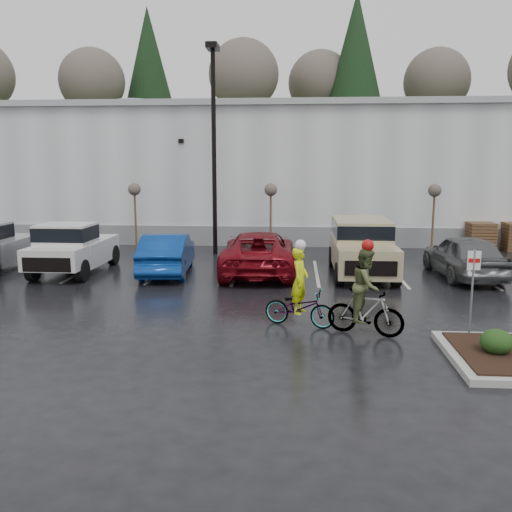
# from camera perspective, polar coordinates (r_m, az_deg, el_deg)

# --- Properties ---
(ground) EXTENTS (120.00, 120.00, 0.00)m
(ground) POSITION_cam_1_polar(r_m,az_deg,el_deg) (13.08, 5.42, -8.84)
(ground) COLOR black
(ground) RESTS_ON ground
(warehouse) EXTENTS (60.50, 15.50, 7.20)m
(warehouse) POSITION_cam_1_polar(r_m,az_deg,el_deg) (34.39, 4.82, 8.96)
(warehouse) COLOR #B9BCBE
(warehouse) RESTS_ON ground
(wooded_ridge) EXTENTS (80.00, 25.00, 6.00)m
(wooded_ridge) POSITION_cam_1_polar(r_m,az_deg,el_deg) (57.40, 4.61, 8.68)
(wooded_ridge) COLOR #2B411B
(wooded_ridge) RESTS_ON ground
(lamppost) EXTENTS (0.50, 1.00, 9.22)m
(lamppost) POSITION_cam_1_polar(r_m,az_deg,el_deg) (24.71, -4.48, 13.33)
(lamppost) COLOR black
(lamppost) RESTS_ON ground
(sapling_west) EXTENTS (0.60, 0.60, 3.20)m
(sapling_west) POSITION_cam_1_polar(r_m,az_deg,el_deg) (26.57, -12.67, 6.50)
(sapling_west) COLOR #513320
(sapling_west) RESTS_ON ground
(sapling_mid) EXTENTS (0.60, 0.60, 3.20)m
(sapling_mid) POSITION_cam_1_polar(r_m,az_deg,el_deg) (25.46, 1.57, 6.60)
(sapling_mid) COLOR #513320
(sapling_mid) RESTS_ON ground
(sapling_east) EXTENTS (0.60, 0.60, 3.20)m
(sapling_east) POSITION_cam_1_polar(r_m,az_deg,el_deg) (26.20, 18.28, 6.20)
(sapling_east) COLOR #513320
(sapling_east) RESTS_ON ground
(pallet_stack_a) EXTENTS (1.20, 1.20, 1.35)m
(pallet_stack_a) POSITION_cam_1_polar(r_m,az_deg,el_deg) (28.04, 22.53, 1.93)
(pallet_stack_a) COLOR #513320
(pallet_stack_a) RESTS_ON ground
(shrub_a) EXTENTS (0.70, 0.70, 0.52)m
(shrub_a) POSITION_cam_1_polar(r_m,az_deg,el_deg) (12.75, 24.02, -8.24)
(shrub_a) COLOR black
(shrub_a) RESTS_ON curb_island
(fire_lane_sign) EXTENTS (0.30, 0.05, 2.20)m
(fire_lane_sign) POSITION_cam_1_polar(r_m,az_deg,el_deg) (13.53, 21.83, -2.71)
(fire_lane_sign) COLOR gray
(fire_lane_sign) RESTS_ON ground
(pickup_white) EXTENTS (2.10, 5.20, 1.96)m
(pickup_white) POSITION_cam_1_polar(r_m,az_deg,el_deg) (21.93, -18.35, 0.97)
(pickup_white) COLOR silver
(pickup_white) RESTS_ON ground
(car_blue) EXTENTS (2.07, 4.81, 1.54)m
(car_blue) POSITION_cam_1_polar(r_m,az_deg,el_deg) (20.73, -9.32, 0.27)
(car_blue) COLOR navy
(car_blue) RESTS_ON ground
(car_red) EXTENTS (2.87, 5.87, 1.61)m
(car_red) POSITION_cam_1_polar(r_m,az_deg,el_deg) (20.50, 0.28, 0.38)
(car_red) COLOR maroon
(car_red) RESTS_ON ground
(suv_tan) EXTENTS (2.20, 5.10, 2.06)m
(suv_tan) POSITION_cam_1_polar(r_m,az_deg,el_deg) (20.50, 11.11, 0.84)
(suv_tan) COLOR tan
(suv_tan) RESTS_ON ground
(car_grey) EXTENTS (2.22, 4.83, 1.61)m
(car_grey) POSITION_cam_1_polar(r_m,az_deg,el_deg) (21.20, 21.04, 0.03)
(car_grey) COLOR #5A5C5E
(car_grey) RESTS_ON ground
(cyclist_hivis) EXTENTS (1.97, 1.19, 2.26)m
(cyclist_hivis) POSITION_cam_1_polar(r_m,az_deg,el_deg) (13.98, 4.62, -4.59)
(cyclist_hivis) COLOR #3F3F44
(cyclist_hivis) RESTS_ON ground
(cyclist_olive) EXTENTS (1.89, 1.12, 2.36)m
(cyclist_olive) POSITION_cam_1_polar(r_m,az_deg,el_deg) (13.47, 11.48, -4.63)
(cyclist_olive) COLOR #3F3F44
(cyclist_olive) RESTS_ON ground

